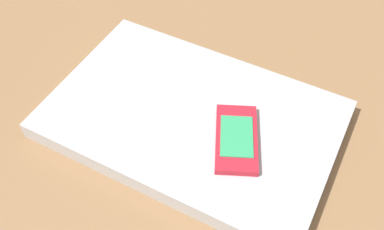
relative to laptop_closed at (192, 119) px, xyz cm
name	(u,v)px	position (x,y,z in cm)	size (l,w,h in cm)	color
desk_surface	(185,111)	(-1.66, 3.29, -2.71)	(120.00, 80.00, 3.00)	olive
laptop_closed	(192,119)	(0.00, 0.00, 0.00)	(35.59, 23.05, 2.42)	#B7BABC
cell_phone_on_laptop	(236,139)	(6.03, -3.13, 1.70)	(6.29, 10.29, 1.05)	red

